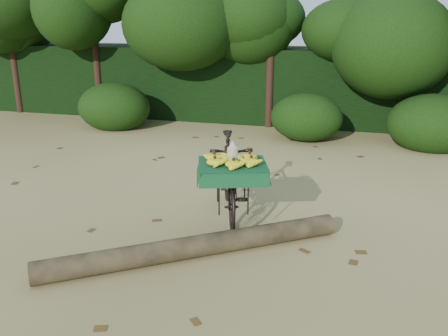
# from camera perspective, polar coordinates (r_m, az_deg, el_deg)

# --- Properties ---
(ground) EXTENTS (80.00, 80.00, 0.00)m
(ground) POSITION_cam_1_polar(r_m,az_deg,el_deg) (6.69, -7.19, -4.68)
(ground) COLOR tan
(ground) RESTS_ON ground
(vendor_bicycle) EXTENTS (1.19, 1.94, 1.10)m
(vendor_bicycle) POSITION_cam_1_polar(r_m,az_deg,el_deg) (6.13, 0.64, -1.01)
(vendor_bicycle) COLOR black
(vendor_bicycle) RESTS_ON ground
(fallen_log) EXTENTS (2.92, 2.19, 0.25)m
(fallen_log) POSITION_cam_1_polar(r_m,az_deg,el_deg) (5.29, -3.45, -9.41)
(fallen_log) COLOR brown
(fallen_log) RESTS_ON ground
(hedge_backdrop) EXTENTS (26.00, 1.80, 1.80)m
(hedge_backdrop) POSITION_cam_1_polar(r_m,az_deg,el_deg) (12.34, 3.91, 10.09)
(hedge_backdrop) COLOR black
(hedge_backdrop) RESTS_ON ground
(tree_row) EXTENTS (14.50, 2.00, 4.00)m
(tree_row) POSITION_cam_1_polar(r_m,az_deg,el_deg) (11.62, -0.05, 15.10)
(tree_row) COLOR black
(tree_row) RESTS_ON ground
(bush_clumps) EXTENTS (8.80, 1.70, 0.90)m
(bush_clumps) POSITION_cam_1_polar(r_m,az_deg,el_deg) (10.39, 4.35, 6.11)
(bush_clumps) COLOR black
(bush_clumps) RESTS_ON ground
(leaf_litter) EXTENTS (7.00, 7.30, 0.01)m
(leaf_litter) POSITION_cam_1_polar(r_m,az_deg,el_deg) (7.25, -5.25, -2.77)
(leaf_litter) COLOR #503615
(leaf_litter) RESTS_ON ground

